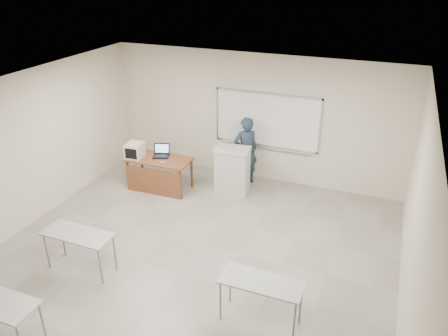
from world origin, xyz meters
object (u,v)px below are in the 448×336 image
at_px(instructor_desk, 157,169).
at_px(keyboard, 224,149).
at_px(podium, 232,170).
at_px(crt_monitor, 135,150).
at_px(whiteboard, 267,121).
at_px(mouse, 163,163).
at_px(presenter, 245,151).
at_px(laptop, 162,154).

height_order(instructor_desk, keyboard, keyboard).
height_order(podium, keyboard, keyboard).
bearing_deg(keyboard, instructor_desk, -153.23).
xyz_separation_m(podium, keyboard, (-0.15, -0.12, 0.54)).
bearing_deg(crt_monitor, whiteboard, 23.16).
xyz_separation_m(crt_monitor, mouse, (0.75, -0.08, -0.15)).
height_order(whiteboard, keyboard, whiteboard).
bearing_deg(mouse, presenter, 53.14).
bearing_deg(whiteboard, crt_monitor, -150.61).
relative_size(podium, keyboard, 2.27).
distance_m(whiteboard, mouse, 2.56).
xyz_separation_m(whiteboard, crt_monitor, (-2.65, -1.49, -0.56)).
height_order(laptop, mouse, laptop).
distance_m(instructor_desk, mouse, 0.31).
distance_m(crt_monitor, laptop, 0.62).
relative_size(podium, crt_monitor, 2.56).
height_order(podium, presenter, presenter).
xyz_separation_m(keyboard, presenter, (0.27, 0.65, -0.26)).
bearing_deg(whiteboard, mouse, -140.47).
xyz_separation_m(instructor_desk, mouse, (0.20, -0.09, 0.23)).
distance_m(laptop, mouse, 0.42).
bearing_deg(laptop, instructor_desk, -107.78).
xyz_separation_m(podium, laptop, (-1.61, -0.31, 0.27)).
xyz_separation_m(crt_monitor, laptop, (0.54, 0.28, -0.11)).
height_order(whiteboard, laptop, whiteboard).
bearing_deg(instructor_desk, podium, 18.90).
height_order(podium, crt_monitor, crt_monitor).
distance_m(whiteboard, keyboard, 1.27).
xyz_separation_m(laptop, mouse, (0.21, -0.36, -0.04)).
relative_size(mouse, presenter, 0.07).
bearing_deg(laptop, keyboard, -11.80).
xyz_separation_m(crt_monitor, keyboard, (2.00, 0.48, 0.16)).
bearing_deg(podium, whiteboard, 55.58).
relative_size(whiteboard, crt_monitor, 5.96).
distance_m(podium, laptop, 1.66).
distance_m(whiteboard, presenter, 0.85).
bearing_deg(presenter, laptop, -14.79).
bearing_deg(laptop, presenter, 6.68).
bearing_deg(mouse, podium, 40.42).
distance_m(instructor_desk, laptop, 0.38).
bearing_deg(keyboard, presenter, 76.43).
height_order(instructor_desk, laptop, laptop).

